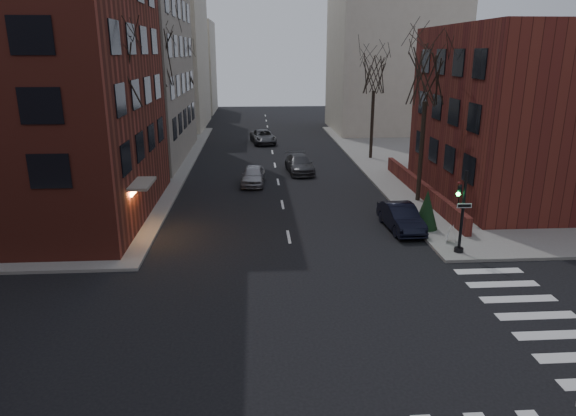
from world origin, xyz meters
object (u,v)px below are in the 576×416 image
object	(u,v)px
streetlamp_near	(159,131)
sandwich_board	(451,234)
streetlamp_far	(192,103)
parked_sedan	(401,217)
tree_right_a	(427,75)
tree_left_c	(182,66)
car_lane_far	(263,137)
tree_right_b	(374,73)
tree_left_b	(155,58)
traffic_signal	(461,217)
tree_left_a	(113,70)
car_lane_gray	(299,164)
car_lane_silver	(253,175)
evergreen_shrub	(427,209)

from	to	relation	value
streetlamp_near	sandwich_board	distance (m)	20.39
streetlamp_far	parked_sedan	distance (m)	32.79
tree_right_a	parked_sedan	size ratio (longest dim) A/B	2.26
tree_left_c	streetlamp_near	distance (m)	18.40
car_lane_far	sandwich_board	bearing A→B (deg)	-81.46
tree_right_b	sandwich_board	distance (m)	22.79
tree_left_c	tree_left_b	bearing A→B (deg)	-90.00
traffic_signal	tree_left_c	size ratio (longest dim) A/B	0.41
tree_left_a	car_lane_gray	distance (m)	18.55
car_lane_silver	evergreen_shrub	bearing A→B (deg)	-44.78
streetlamp_far	sandwich_board	xyz separation A→B (m)	(16.31, -31.67, -3.67)
parked_sedan	tree_left_a	bearing A→B (deg)	171.77
traffic_signal	tree_left_c	world-z (taller)	tree_left_c
car_lane_far	evergreen_shrub	xyz separation A→B (m)	(8.30, -28.61, 0.52)
parked_sedan	car_lane_far	world-z (taller)	parked_sedan
streetlamp_far	parked_sedan	bearing A→B (deg)	-63.78
parked_sedan	evergreen_shrub	distance (m)	1.43
streetlamp_near	streetlamp_far	distance (m)	20.00
tree_right_b	tree_left_a	bearing A→B (deg)	-134.36
car_lane_far	sandwich_board	xyz separation A→B (m)	(8.91, -30.76, -0.14)
tree_left_a	car_lane_silver	xyz separation A→B (m)	(6.94, 9.36, -7.78)
tree_left_c	tree_right_a	distance (m)	28.17
tree_right_a	traffic_signal	bearing A→B (deg)	-95.47
tree_right_b	sandwich_board	xyz separation A→B (m)	(-0.69, -21.67, -7.02)
parked_sedan	tree_right_b	bearing A→B (deg)	78.81
streetlamp_near	streetlamp_far	size ratio (longest dim) A/B	1.00
tree_left_a	tree_right_b	xyz separation A→B (m)	(17.60, 18.00, -0.88)
car_lane_far	traffic_signal	bearing A→B (deg)	-82.38
traffic_signal	streetlamp_far	distance (m)	36.81
traffic_signal	evergreen_shrub	xyz separation A→B (m)	(-0.44, 3.49, -0.68)
tree_left_c	parked_sedan	bearing A→B (deg)	-61.16
sandwich_board	tree_right_a	bearing A→B (deg)	103.43
traffic_signal	tree_right_b	distance (m)	23.71
traffic_signal	car_lane_gray	xyz separation A→B (m)	(-6.06, 18.03, -1.21)
tree_left_c	tree_right_b	distance (m)	19.34
sandwich_board	tree_right_b	bearing A→B (deg)	106.76
tree_right_a	parked_sedan	xyz separation A→B (m)	(-2.60, -5.24, -7.32)
tree_right_b	car_lane_far	xyz separation A→B (m)	(-9.60, 9.09, -6.89)
streetlamp_far	evergreen_shrub	bearing A→B (deg)	-61.99
streetlamp_near	car_lane_far	distance (m)	20.78
traffic_signal	sandwich_board	distance (m)	1.90
tree_left_c	streetlamp_far	bearing A→B (deg)	73.30
traffic_signal	evergreen_shrub	size ratio (longest dim) A/B	1.86
sandwich_board	evergreen_shrub	distance (m)	2.33
streetlamp_near	sandwich_board	xyz separation A→B (m)	(16.31, -11.67, -3.67)
traffic_signal	streetlamp_near	world-z (taller)	streetlamp_near
tree_left_a	tree_right_b	size ratio (longest dim) A/B	1.12
streetlamp_near	car_lane_gray	size ratio (longest dim) A/B	1.30
parked_sedan	streetlamp_far	bearing A→B (deg)	112.72
car_lane_gray	evergreen_shrub	size ratio (longest dim) A/B	2.24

